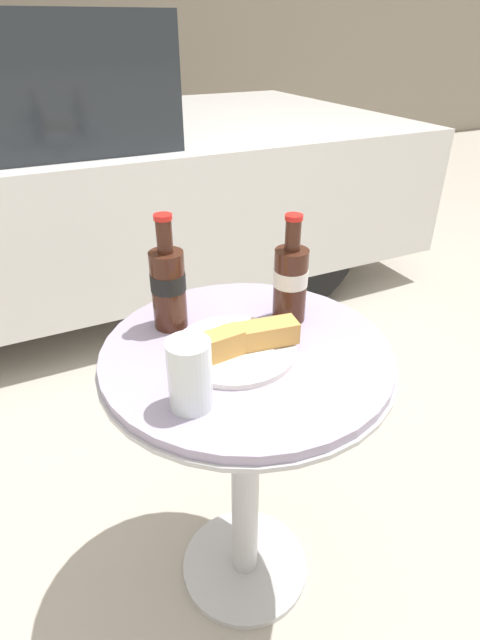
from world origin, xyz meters
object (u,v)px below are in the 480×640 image
object	(u,v)px
lunch_plate_near	(238,346)
drinking_glass	(190,377)
bistro_table	(246,418)
cola_bottle_right	(290,280)
cola_bottle_left	(168,285)

from	to	relation	value
lunch_plate_near	drinking_glass	bearing A→B (deg)	-143.17
bistro_table	cola_bottle_right	bearing A→B (deg)	25.88
drinking_glass	cola_bottle_right	bearing A→B (deg)	31.05
cola_bottle_left	drinking_glass	world-z (taller)	cola_bottle_left
lunch_plate_near	bistro_table	bearing A→B (deg)	23.21
cola_bottle_left	cola_bottle_right	world-z (taller)	cola_bottle_left
cola_bottle_right	lunch_plate_near	world-z (taller)	cola_bottle_right
cola_bottle_right	lunch_plate_near	xyz separation A→B (m)	(-0.16, -0.08, -0.07)
cola_bottle_right	drinking_glass	distance (m)	0.35
bistro_table	lunch_plate_near	bearing A→B (deg)	-156.79
drinking_glass	lunch_plate_near	world-z (taller)	drinking_glass
cola_bottle_left	drinking_glass	distance (m)	0.27
bistro_table	drinking_glass	size ratio (longest dim) A/B	5.69
cola_bottle_right	drinking_glass	size ratio (longest dim) A/B	1.86
bistro_table	drinking_glass	distance (m)	0.31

